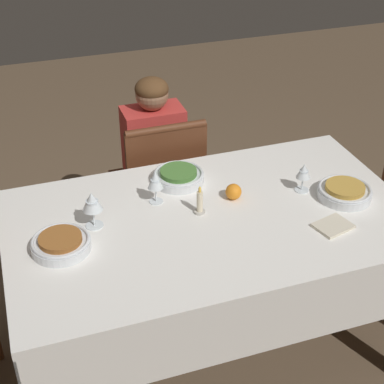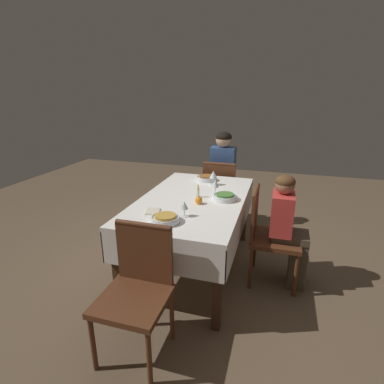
# 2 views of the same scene
# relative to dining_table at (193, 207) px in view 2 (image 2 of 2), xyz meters

# --- Properties ---
(ground_plane) EXTENTS (8.00, 8.00, 0.00)m
(ground_plane) POSITION_rel_dining_table_xyz_m (0.00, 0.00, -0.64)
(ground_plane) COLOR brown
(dining_table) EXTENTS (1.59, 0.93, 0.73)m
(dining_table) POSITION_rel_dining_table_xyz_m (0.00, 0.00, 0.00)
(dining_table) COLOR white
(dining_table) RESTS_ON ground_plane
(chair_west) EXTENTS (0.43, 0.42, 0.87)m
(chair_west) POSITION_rel_dining_table_xyz_m (-1.02, 0.05, -0.16)
(chair_west) COLOR #562D19
(chair_west) RESTS_ON ground_plane
(chair_north) EXTENTS (0.42, 0.43, 0.87)m
(chair_north) POSITION_rel_dining_table_xyz_m (-0.01, 0.69, -0.16)
(chair_north) COLOR #562D19
(chair_north) RESTS_ON ground_plane
(chair_east) EXTENTS (0.43, 0.42, 0.87)m
(chair_east) POSITION_rel_dining_table_xyz_m (1.02, -0.07, -0.16)
(chair_east) COLOR #562D19
(chair_east) RESTS_ON ground_plane
(person_adult_denim) EXTENTS (0.34, 0.30, 1.20)m
(person_adult_denim) POSITION_rel_dining_table_xyz_m (-1.17, 0.05, 0.03)
(person_adult_denim) COLOR #383342
(person_adult_denim) RESTS_ON ground_plane
(person_child_red) EXTENTS (0.30, 0.33, 1.01)m
(person_child_red) POSITION_rel_dining_table_xyz_m (-0.01, 0.85, -0.09)
(person_child_red) COLOR #4C4233
(person_child_red) RESTS_ON ground_plane
(bowl_west) EXTENTS (0.22, 0.22, 0.06)m
(bowl_west) POSITION_rel_dining_table_xyz_m (-0.58, -0.02, 0.12)
(bowl_west) COLOR silver
(bowl_west) RESTS_ON dining_table
(wine_glass_west) EXTENTS (0.08, 0.08, 0.15)m
(wine_glass_west) POSITION_rel_dining_table_xyz_m (-0.44, 0.09, 0.20)
(wine_glass_west) COLOR white
(wine_glass_west) RESTS_ON dining_table
(bowl_north) EXTENTS (0.22, 0.22, 0.06)m
(bowl_north) POSITION_rel_dining_table_xyz_m (-0.04, 0.29, 0.12)
(bowl_north) COLOR silver
(bowl_north) RESTS_ON dining_table
(wine_glass_north) EXTENTS (0.06, 0.06, 0.14)m
(wine_glass_north) POSITION_rel_dining_table_xyz_m (-0.17, 0.17, 0.19)
(wine_glass_north) COLOR white
(wine_glass_north) RESTS_ON dining_table
(bowl_east) EXTENTS (0.22, 0.22, 0.06)m
(bowl_east) POSITION_rel_dining_table_xyz_m (0.57, -0.05, 0.12)
(bowl_east) COLOR silver
(bowl_east) RESTS_ON dining_table
(wine_glass_east) EXTENTS (0.06, 0.06, 0.13)m
(wine_glass_east) POSITION_rel_dining_table_xyz_m (0.43, 0.06, 0.18)
(wine_glass_east) COLOR white
(wine_glass_east) RESTS_ON dining_table
(candle_centerpiece) EXTENTS (0.04, 0.04, 0.12)m
(candle_centerpiece) POSITION_rel_dining_table_xyz_m (-0.03, 0.04, 0.13)
(candle_centerpiece) COLOR beige
(candle_centerpiece) RESTS_ON dining_table
(orange_fruit) EXTENTS (0.07, 0.07, 0.07)m
(orange_fruit) POSITION_rel_dining_table_xyz_m (0.13, 0.09, 0.12)
(orange_fruit) COLOR orange
(orange_fruit) RESTS_ON dining_table
(napkin_red_folded) EXTENTS (0.16, 0.14, 0.01)m
(napkin_red_folded) POSITION_rel_dining_table_xyz_m (0.42, -0.22, 0.09)
(napkin_red_folded) COLOR beige
(napkin_red_folded) RESTS_ON dining_table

